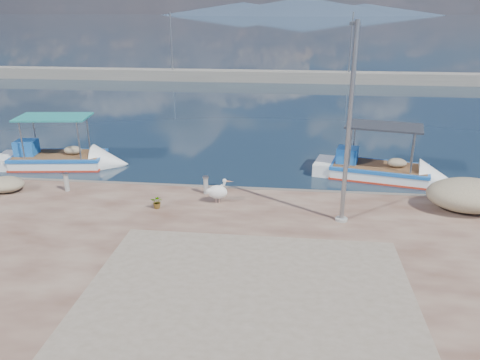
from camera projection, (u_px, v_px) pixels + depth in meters
The scene contains 13 objects.
ground at pixel (227, 255), 15.79m from camera, with size 1400.00×1400.00×0.00m, color #162635.
quay_patch at pixel (248, 294), 12.71m from camera, with size 9.00×7.00×0.01m, color gray.
breakwater at pixel (276, 76), 52.89m from camera, with size 120.00×2.20×7.50m.
mountains at pixel (299, 7), 618.23m from camera, with size 370.00×280.00×22.00m.
boat_left at pixel (58, 161), 24.62m from camera, with size 6.68×2.92×3.11m.
boat_right at pixel (378, 173), 22.93m from camera, with size 6.69×3.46×3.07m.
pelican at pixel (218, 192), 18.56m from camera, with size 1.07×0.59×1.02m.
lamp_post at pixel (348, 133), 16.05m from camera, with size 0.44×0.96×7.00m.
bollard_near at pixel (206, 184), 19.51m from camera, with size 0.25×0.25×0.77m.
bollard_far at pixel (66, 181), 19.81m from camera, with size 0.26×0.26×0.79m.
potted_plant at pixel (157, 202), 18.15m from camera, with size 0.47×0.41×0.52m, color #33722D.
net_pile_c at pixel (469, 195), 17.84m from camera, with size 3.14×2.25×1.24m, color tan.
net_pile_b at pixel (5, 184), 19.80m from camera, with size 1.60×1.25×0.62m, color tan.
Camera 1 is at (2.02, -13.82, 7.81)m, focal length 35.00 mm.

